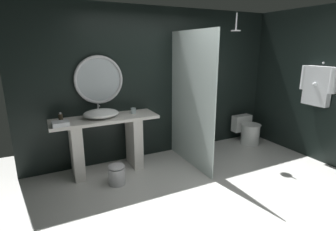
# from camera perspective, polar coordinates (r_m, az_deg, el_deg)

# --- Properties ---
(ground_plane) EXTENTS (5.76, 5.76, 0.00)m
(ground_plane) POSITION_cam_1_polar(r_m,az_deg,el_deg) (3.62, 11.73, -17.98)
(ground_plane) COLOR silver
(back_wall_panel) EXTENTS (4.80, 0.10, 2.60)m
(back_wall_panel) POSITION_cam_1_polar(r_m,az_deg,el_deg) (4.72, -1.82, 7.01)
(back_wall_panel) COLOR black
(back_wall_panel) RESTS_ON ground_plane
(side_wall_right) EXTENTS (0.10, 2.47, 2.60)m
(side_wall_right) POSITION_cam_1_polar(r_m,az_deg,el_deg) (5.35, 27.61, 6.27)
(side_wall_right) COLOR black
(side_wall_right) RESTS_ON ground_plane
(vanity_counter) EXTENTS (1.62, 0.54, 0.88)m
(vanity_counter) POSITION_cam_1_polar(r_m,az_deg,el_deg) (4.24, -13.35, -5.00)
(vanity_counter) COLOR silver
(vanity_counter) RESTS_ON ground_plane
(vessel_sink) EXTENTS (0.54, 0.44, 0.18)m
(vessel_sink) POSITION_cam_1_polar(r_m,az_deg,el_deg) (4.12, -14.45, 0.42)
(vessel_sink) COLOR white
(vessel_sink) RESTS_ON vanity_counter
(tumbler_cup) EXTENTS (0.08, 0.08, 0.09)m
(tumbler_cup) POSITION_cam_1_polar(r_m,az_deg,el_deg) (4.29, -7.58, 1.05)
(tumbler_cup) COLOR silver
(tumbler_cup) RESTS_ON vanity_counter
(soap_dispenser) EXTENTS (0.06, 0.06, 0.15)m
(soap_dispenser) POSITION_cam_1_polar(r_m,az_deg,el_deg) (4.05, -22.43, -0.50)
(soap_dispenser) COLOR #3D3323
(soap_dispenser) RESTS_ON vanity_counter
(round_wall_mirror) EXTENTS (0.76, 0.05, 0.76)m
(round_wall_mirror) POSITION_cam_1_polar(r_m,az_deg,el_deg) (4.28, -14.87, 7.55)
(round_wall_mirror) COLOR silver
(shower_glass_panel) EXTENTS (0.02, 1.32, 2.19)m
(shower_glass_panel) POSITION_cam_1_polar(r_m,az_deg,el_deg) (4.24, 5.08, 3.28)
(shower_glass_panel) COLOR silver
(shower_glass_panel) RESTS_ON ground_plane
(rain_shower_head) EXTENTS (0.17, 0.17, 0.30)m
(rain_shower_head) POSITION_cam_1_polar(r_m,az_deg,el_deg) (4.83, 14.64, 17.92)
(rain_shower_head) COLOR silver
(hanging_bathrobe) EXTENTS (0.20, 0.62, 0.72)m
(hanging_bathrobe) POSITION_cam_1_polar(r_m,az_deg,el_deg) (5.03, 29.90, 5.99)
(hanging_bathrobe) COLOR silver
(toilet) EXTENTS (0.41, 0.57, 0.54)m
(toilet) POSITION_cam_1_polar(r_m,az_deg,el_deg) (5.63, 17.02, -3.17)
(toilet) COLOR white
(toilet) RESTS_ON ground_plane
(waste_bin) EXTENTS (0.24, 0.24, 0.31)m
(waste_bin) POSITION_cam_1_polar(r_m,az_deg,el_deg) (3.94, -11.17, -12.41)
(waste_bin) COLOR silver
(waste_bin) RESTS_ON ground_plane
(folded_hand_towel) EXTENTS (0.23, 0.19, 0.06)m
(folded_hand_towel) POSITION_cam_1_polar(r_m,az_deg,el_deg) (3.89, -22.45, -1.68)
(folded_hand_towel) COLOR white
(folded_hand_towel) RESTS_ON vanity_counter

